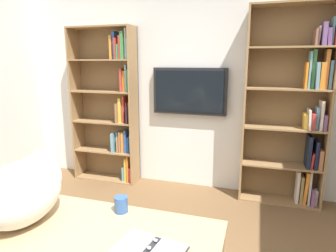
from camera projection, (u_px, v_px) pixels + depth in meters
name	position (u px, v px, depth m)	size (l,w,h in m)	color
wall_back	(190.00, 83.00, 3.69)	(4.52, 0.06, 2.70)	silver
bookshelf_left	(295.00, 111.00, 3.23)	(0.89, 0.28, 2.21)	#937047
bookshelf_right	(112.00, 106.00, 3.90)	(0.88, 0.28, 2.05)	#937047
wall_mounted_tv	(189.00, 91.00, 3.63)	(0.93, 0.07, 0.58)	black
desk	(62.00, 246.00, 1.58)	(1.69, 0.67, 0.74)	tan
cat	(27.00, 188.00, 1.63)	(0.35, 0.63, 0.38)	white
open_binder	(149.00, 250.00, 1.38)	(0.36, 0.27, 0.02)	#26262B
coffee_mug	(121.00, 204.00, 1.74)	(0.08, 0.08, 0.10)	#335999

